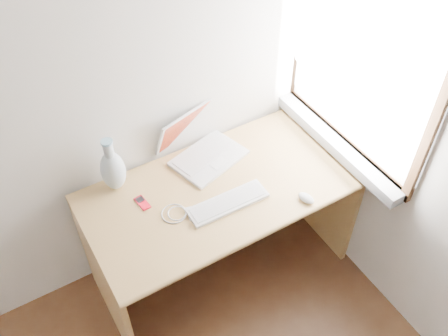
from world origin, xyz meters
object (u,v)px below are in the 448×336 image
desk (213,203)px  external_keyboard (228,203)px  laptop (204,146)px  vase (113,169)px

desk → external_keyboard: bearing=-97.9°
desk → laptop: laptop is taller
laptop → vase: 0.50m
external_keyboard → vase: vase is taller
vase → external_keyboard: bearing=-42.3°
desk → vase: vase is taller
desk → external_keyboard: size_ratio=3.39×
laptop → vase: vase is taller
desk → vase: (-0.45, 0.19, 0.34)m
desk → vase: size_ratio=4.45×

